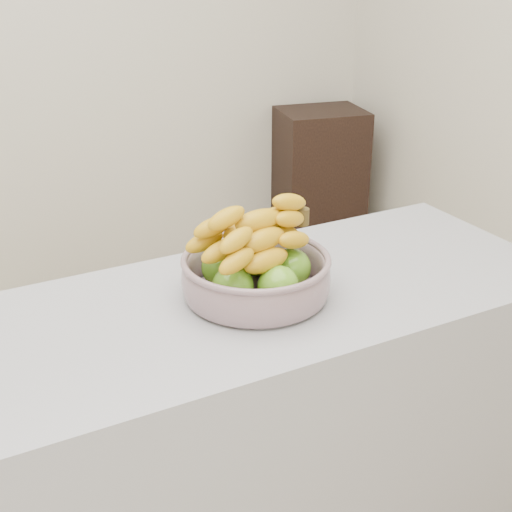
# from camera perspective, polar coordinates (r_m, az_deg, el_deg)

# --- Properties ---
(counter) EXTENTS (2.00, 0.60, 0.90)m
(counter) POSITION_cam_1_polar(r_m,az_deg,el_deg) (1.80, -7.50, -17.76)
(counter) COLOR #A2A4AB
(counter) RESTS_ON ground
(cabinet) EXTENTS (0.51, 0.44, 0.80)m
(cabinet) POSITION_cam_1_polar(r_m,az_deg,el_deg) (3.97, 5.08, 5.92)
(cabinet) COLOR black
(cabinet) RESTS_ON ground
(fruit_bowl) EXTENTS (0.34, 0.34, 0.21)m
(fruit_bowl) POSITION_cam_1_polar(r_m,az_deg,el_deg) (1.60, -0.01, -1.14)
(fruit_bowl) COLOR #91A1AE
(fruit_bowl) RESTS_ON counter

